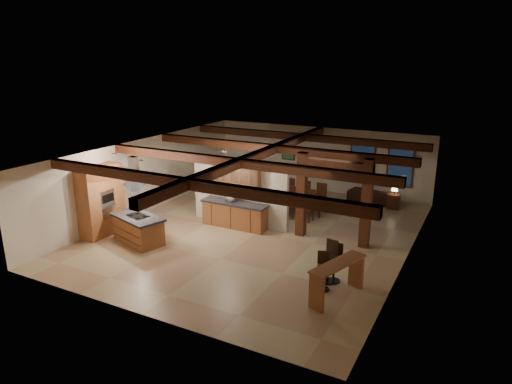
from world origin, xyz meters
TOP-DOWN VIEW (x-y plane):
  - ground at (0.00, 0.00)m, footprint 12.00×12.00m
  - room_walls at (0.00, 0.00)m, footprint 12.00×12.00m
  - ceiling_beams at (0.00, 0.00)m, footprint 10.00×12.00m
  - timber_posts at (2.50, 0.50)m, footprint 2.50×0.30m
  - partition_wall at (-1.00, 0.50)m, footprint 3.80×0.18m
  - pantry_cabinet at (-4.67, -2.60)m, footprint 0.67×1.60m
  - back_counter at (-1.00, 0.11)m, footprint 2.50×0.66m
  - upper_display_cabinet at (-1.00, 0.31)m, footprint 1.80×0.36m
  - range_hood at (-3.09, -2.60)m, footprint 1.10×1.10m
  - back_windows at (2.80, 5.93)m, footprint 2.70×0.07m
  - framed_art at (-1.50, 5.94)m, footprint 0.65×0.05m
  - recessed_cans at (-2.53, -1.93)m, footprint 3.16×2.46m
  - kitchen_island at (-3.09, -2.60)m, footprint 2.08×1.50m
  - dining_table at (0.46, 2.64)m, footprint 2.09×1.38m
  - sofa at (2.70, 5.35)m, footprint 2.13×1.05m
  - microwave at (-1.16, 0.11)m, footprint 0.46×0.39m
  - bar_counter at (3.85, -3.05)m, footprint 1.02×1.90m
  - side_table at (3.64, 4.91)m, footprint 0.52×0.52m
  - table_lamp at (3.64, 4.91)m, footprint 0.26×0.26m
  - bar_stool_a at (3.38, -2.80)m, footprint 0.39×0.40m
  - bar_stool_b at (3.50, -2.22)m, footprint 0.38×0.39m
  - bar_stool_c at (3.38, -2.32)m, footprint 0.42×0.44m
  - dining_chairs at (0.46, 2.64)m, footprint 2.00×2.00m

SIDE VIEW (x-z plane):
  - ground at x=0.00m, z-range 0.00..0.00m
  - sofa at x=2.70m, z-range 0.00..0.60m
  - side_table at x=3.64m, z-range 0.00..0.60m
  - dining_table at x=0.46m, z-range 0.00..0.68m
  - kitchen_island at x=-3.09m, z-range 0.00..0.93m
  - back_counter at x=-1.00m, z-range 0.01..0.95m
  - bar_stool_a at x=3.38m, z-range 0.01..1.05m
  - bar_stool_b at x=3.50m, z-range 0.01..1.09m
  - bar_stool_c at x=3.38m, z-range 0.01..1.19m
  - dining_chairs at x=0.46m, z-range 0.01..1.21m
  - bar_counter at x=3.85m, z-range 0.17..1.14m
  - table_lamp at x=3.64m, z-range 0.67..0.97m
  - microwave at x=-1.16m, z-range 0.94..1.16m
  - partition_wall at x=-1.00m, z-range 0.00..2.20m
  - pantry_cabinet at x=-4.67m, z-range 0.00..2.40m
  - back_windows at x=2.80m, z-range 0.65..2.35m
  - framed_art at x=-1.50m, z-range 1.27..2.12m
  - timber_posts at x=2.50m, z-range 0.31..3.21m
  - room_walls at x=0.00m, z-range -4.22..7.78m
  - range_hood at x=-3.09m, z-range 1.08..2.48m
  - upper_display_cabinet at x=-1.00m, z-range 1.37..2.33m
  - ceiling_beams at x=0.00m, z-range 2.62..2.90m
  - recessed_cans at x=-2.53m, z-range 2.85..2.89m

